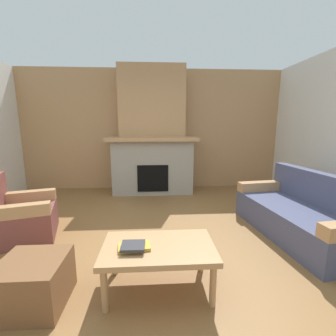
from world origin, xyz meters
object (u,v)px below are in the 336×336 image
couch (301,215)px  ottoman (33,283)px  armchair (19,217)px  coffee_table (159,251)px  fireplace (152,139)px

couch → ottoman: couch is taller
couch → armchair: 3.76m
couch → coffee_table: (-1.94, -0.93, 0.09)m
coffee_table → ottoman: (-1.04, -0.12, -0.18)m
fireplace → armchair: fireplace is taller
fireplace → coffee_table: fireplace is taller
couch → coffee_table: size_ratio=1.89×
couch → ottoman: 3.17m
armchair → ottoman: (0.77, -1.21, -0.09)m
fireplace → couch: fireplace is taller
couch → ottoman: size_ratio=3.63×
armchair → ottoman: 1.44m
fireplace → coffee_table: 3.29m
fireplace → coffee_table: (0.06, -3.19, -0.79)m
fireplace → ottoman: 3.59m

